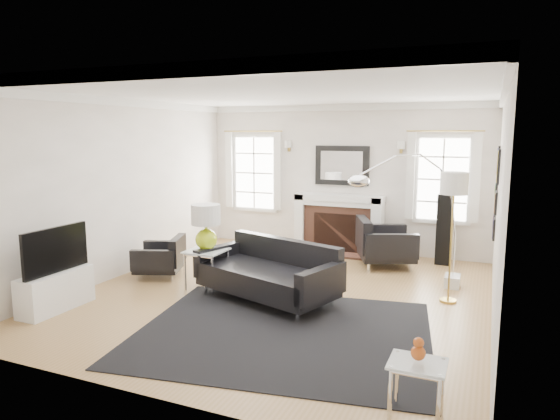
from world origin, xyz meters
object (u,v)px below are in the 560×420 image
at_px(fireplace, 338,224).
at_px(arc_floor_lamp, 409,216).
at_px(armchair_right, 382,244).
at_px(sofa, 270,274).
at_px(coffee_table, 268,245).
at_px(armchair_left, 162,258).
at_px(gourd_lamp, 206,224).

bearing_deg(fireplace, arc_floor_lamp, -50.89).
relative_size(fireplace, armchair_right, 1.35).
distance_m(sofa, arc_floor_lamp, 2.12).
height_order(fireplace, sofa, fireplace).
bearing_deg(coffee_table, sofa, -64.92).
bearing_deg(armchair_left, coffee_table, 42.91).
xyz_separation_m(fireplace, gourd_lamp, (-1.10, -2.99, 0.43)).
bearing_deg(sofa, arc_floor_lamp, 31.78).
relative_size(fireplace, armchair_left, 1.74).
xyz_separation_m(armchair_left, arc_floor_lamp, (3.71, 0.72, 0.82)).
distance_m(fireplace, coffee_table, 1.68).
bearing_deg(arc_floor_lamp, fireplace, 129.11).
height_order(sofa, arc_floor_lamp, arc_floor_lamp).
bearing_deg(gourd_lamp, arc_floor_lamp, 20.71).
bearing_deg(arc_floor_lamp, armchair_right, 115.54).
relative_size(armchair_right, coffee_table, 1.37).
xyz_separation_m(fireplace, armchair_right, (0.99, -0.68, -0.16)).
bearing_deg(armchair_right, gourd_lamp, -132.13).
bearing_deg(arc_floor_lamp, armchair_left, -169.01).
bearing_deg(armchair_left, fireplace, 51.90).
height_order(fireplace, armchair_right, fireplace).
bearing_deg(sofa, fireplace, 88.44).
xyz_separation_m(fireplace, armchair_left, (-2.11, -2.69, -0.25)).
distance_m(armchair_right, arc_floor_lamp, 1.60).
height_order(sofa, gourd_lamp, gourd_lamp).
xyz_separation_m(armchair_right, arc_floor_lamp, (0.61, -1.28, 0.73)).
height_order(sofa, armchair_left, sofa).
distance_m(armchair_left, gourd_lamp, 1.25).
height_order(fireplace, gourd_lamp, gourd_lamp).
bearing_deg(sofa, coffee_table, 115.08).
relative_size(sofa, arc_floor_lamp, 1.06).
relative_size(gourd_lamp, arc_floor_lamp, 0.33).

